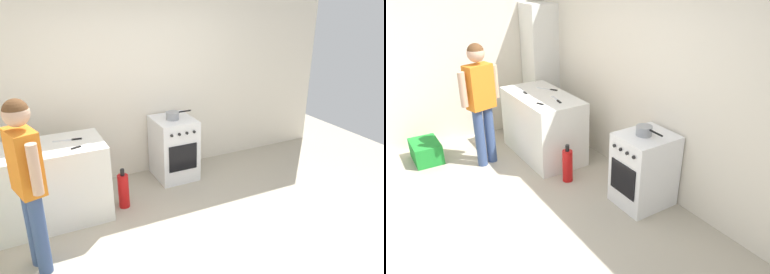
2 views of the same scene
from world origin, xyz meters
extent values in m
plane|color=#ADA38E|center=(0.00, 0.00, 0.00)|extent=(8.00, 8.00, 0.00)
cube|color=silver|center=(0.00, 1.95, 1.30)|extent=(6.00, 0.10, 2.60)
cube|color=silver|center=(-1.35, 1.20, 0.45)|extent=(1.30, 0.70, 0.90)
cube|color=white|center=(0.35, 1.58, 0.42)|extent=(0.53, 0.60, 0.85)
cube|color=black|center=(0.35, 1.27, 0.40)|extent=(0.40, 0.01, 0.36)
cylinder|color=black|center=(0.23, 1.46, 0.85)|extent=(0.17, 0.17, 0.01)
cylinder|color=black|center=(0.47, 1.46, 0.85)|extent=(0.17, 0.17, 0.01)
cylinder|color=black|center=(0.23, 1.70, 0.85)|extent=(0.17, 0.17, 0.01)
cylinder|color=black|center=(0.47, 1.70, 0.85)|extent=(0.17, 0.17, 0.01)
cylinder|color=black|center=(0.19, 1.26, 0.74)|extent=(0.04, 0.02, 0.04)
cylinder|color=black|center=(0.30, 1.26, 0.74)|extent=(0.04, 0.02, 0.04)
cylinder|color=black|center=(0.40, 1.26, 0.74)|extent=(0.04, 0.02, 0.04)
cylinder|color=black|center=(0.51, 1.26, 0.74)|extent=(0.04, 0.02, 0.04)
cylinder|color=gray|center=(0.33, 1.55, 0.90)|extent=(0.18, 0.18, 0.10)
cylinder|color=black|center=(0.51, 1.55, 0.94)|extent=(0.18, 0.02, 0.02)
cube|color=silver|center=(-1.71, 1.06, 0.90)|extent=(0.24, 0.06, 0.01)
cube|color=black|center=(-1.53, 1.04, 0.91)|extent=(0.11, 0.04, 0.01)
cube|color=silver|center=(-1.12, 1.27, 0.90)|extent=(0.20, 0.07, 0.01)
cube|color=black|center=(-0.97, 1.25, 0.91)|extent=(0.11, 0.04, 0.01)
cube|color=silver|center=(-0.92, 1.04, 0.90)|extent=(0.10, 0.06, 0.01)
cube|color=black|center=(-1.02, 1.01, 0.91)|extent=(0.11, 0.06, 0.01)
cube|color=silver|center=(-1.58, 1.35, 0.90)|extent=(0.21, 0.15, 0.01)
cube|color=black|center=(-1.44, 1.44, 0.91)|extent=(0.11, 0.08, 0.01)
cylinder|color=#384C7A|center=(-1.51, 0.33, 0.41)|extent=(0.13, 0.13, 0.81)
cylinder|color=#384C7A|center=(-1.55, 0.49, 0.41)|extent=(0.13, 0.13, 0.81)
cube|color=orange|center=(-1.53, 0.41, 1.10)|extent=(0.28, 0.38, 0.57)
cylinder|color=tan|center=(-1.47, 0.18, 1.12)|extent=(0.09, 0.09, 0.44)
cylinder|color=tan|center=(-1.59, 0.64, 1.12)|extent=(0.09, 0.09, 0.44)
sphere|color=tan|center=(-1.53, 0.41, 1.52)|extent=(0.22, 0.22, 0.22)
sphere|color=brown|center=(-1.53, 0.41, 1.54)|extent=(0.21, 0.21, 0.21)
cylinder|color=red|center=(-0.52, 1.10, 0.21)|extent=(0.13, 0.13, 0.42)
cylinder|color=black|center=(-0.52, 1.10, 0.46)|extent=(0.05, 0.05, 0.08)
camera|label=1|loc=(-1.53, -2.78, 2.44)|focal=35.00mm
camera|label=2|loc=(3.02, -1.02, 2.50)|focal=35.00mm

